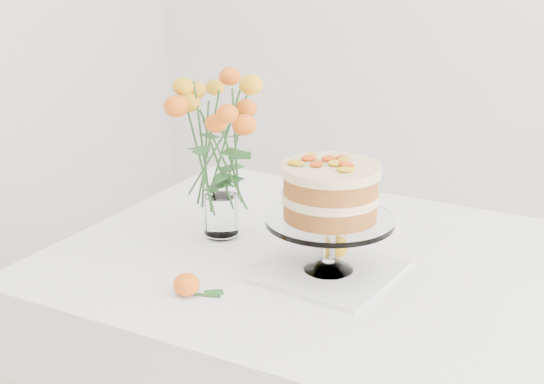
# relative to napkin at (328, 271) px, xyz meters

# --- Properties ---
(table) EXTENTS (1.43, 0.93, 0.76)m
(table) POSITION_rel_napkin_xyz_m (0.10, 0.07, -0.09)
(table) COLOR tan
(table) RESTS_ON ground
(napkin) EXTENTS (0.29, 0.29, 0.01)m
(napkin) POSITION_rel_napkin_xyz_m (0.00, 0.00, 0.00)
(napkin) COLOR silver
(napkin) RESTS_ON table
(cake_stand) EXTENTS (0.26, 0.26, 0.24)m
(cake_stand) POSITION_rel_napkin_xyz_m (0.00, 0.00, 0.16)
(cake_stand) COLOR white
(cake_stand) RESTS_ON napkin
(rose_vase) EXTENTS (0.28, 0.28, 0.40)m
(rose_vase) POSITION_rel_napkin_xyz_m (-0.30, 0.06, 0.23)
(rose_vase) COLOR white
(rose_vase) RESTS_ON table
(loose_rose_near) EXTENTS (0.09, 0.05, 0.04)m
(loose_rose_near) POSITION_rel_napkin_xyz_m (-0.02, 0.08, 0.02)
(loose_rose_near) COLOR orange
(loose_rose_near) RESTS_ON table
(loose_rose_far) EXTENTS (0.09, 0.05, 0.04)m
(loose_rose_far) POSITION_rel_napkin_xyz_m (-0.20, -0.22, 0.02)
(loose_rose_far) COLOR orange
(loose_rose_far) RESTS_ON table
(stray_petal_a) EXTENTS (0.03, 0.02, 0.00)m
(stray_petal_a) POSITION_rel_napkin_xyz_m (-0.02, -0.03, -0.00)
(stray_petal_a) COLOR #DA9F0D
(stray_petal_a) RESTS_ON table
(stray_petal_b) EXTENTS (0.03, 0.02, 0.00)m
(stray_petal_b) POSITION_rel_napkin_xyz_m (0.08, -0.07, -0.00)
(stray_petal_b) COLOR #DA9F0D
(stray_petal_b) RESTS_ON table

